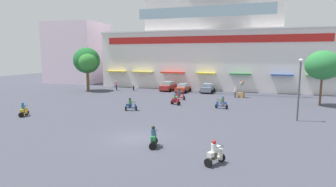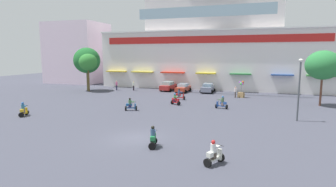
{
  "view_description": "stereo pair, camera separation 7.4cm",
  "coord_description": "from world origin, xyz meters",
  "px_view_note": "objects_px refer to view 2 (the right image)",
  "views": [
    {
      "loc": [
        8.74,
        -18.64,
        6.42
      ],
      "look_at": [
        -2.16,
        14.3,
        1.47
      ],
      "focal_mm": 29.29,
      "sensor_mm": 36.0,
      "label": 1
    },
    {
      "loc": [
        8.81,
        -18.62,
        6.42
      ],
      "look_at": [
        -2.16,
        14.3,
        1.47
      ],
      "focal_mm": 29.29,
      "sensor_mm": 36.0,
      "label": 2
    }
  ],
  "objects_px": {
    "plaza_tree_1": "(323,65)",
    "plaza_tree_2": "(88,62)",
    "scooter_rider_1": "(131,105)",
    "scooter_rider_5": "(214,154)",
    "scooter_rider_0": "(175,100)",
    "parked_car_0": "(168,86)",
    "scooter_rider_7": "(153,138)",
    "parked_car_2": "(208,88)",
    "plaza_tree_0": "(87,60)",
    "scooter_rider_4": "(222,103)",
    "scooter_rider_3": "(180,95)",
    "streetlamp_near": "(299,85)",
    "scooter_rider_2": "(24,110)",
    "balloon_vendor_cart": "(241,90)",
    "parked_car_1": "(183,88)",
    "pedestrian_0": "(134,85)",
    "pedestrian_2": "(235,91)",
    "pedestrian_1": "(117,85)"
  },
  "relations": [
    {
      "from": "parked_car_1",
      "to": "pedestrian_0",
      "type": "distance_m",
      "value": 9.12
    },
    {
      "from": "balloon_vendor_cart",
      "to": "parked_car_1",
      "type": "bearing_deg",
      "value": 163.19
    },
    {
      "from": "parked_car_1",
      "to": "pedestrian_0",
      "type": "height_order",
      "value": "pedestrian_0"
    },
    {
      "from": "parked_car_1",
      "to": "scooter_rider_7",
      "type": "height_order",
      "value": "scooter_rider_7"
    },
    {
      "from": "parked_car_0",
      "to": "parked_car_1",
      "type": "xyz_separation_m",
      "value": [
        3.03,
        -1.02,
        -0.07
      ]
    },
    {
      "from": "pedestrian_0",
      "to": "plaza_tree_0",
      "type": "bearing_deg",
      "value": -158.87
    },
    {
      "from": "parked_car_0",
      "to": "scooter_rider_5",
      "type": "xyz_separation_m",
      "value": [
        13.05,
        -30.75,
        -0.18
      ]
    },
    {
      "from": "pedestrian_1",
      "to": "plaza_tree_0",
      "type": "bearing_deg",
      "value": -155.87
    },
    {
      "from": "plaza_tree_1",
      "to": "plaza_tree_2",
      "type": "height_order",
      "value": "plaza_tree_1"
    },
    {
      "from": "plaza_tree_1",
      "to": "pedestrian_0",
      "type": "xyz_separation_m",
      "value": [
        -28.88,
        6.25,
        -4.19
      ]
    },
    {
      "from": "parked_car_0",
      "to": "pedestrian_1",
      "type": "bearing_deg",
      "value": -164.86
    },
    {
      "from": "plaza_tree_0",
      "to": "balloon_vendor_cart",
      "type": "xyz_separation_m",
      "value": [
        26.58,
        0.52,
        -4.29
      ]
    },
    {
      "from": "plaza_tree_0",
      "to": "pedestrian_1",
      "type": "distance_m",
      "value": 6.71
    },
    {
      "from": "scooter_rider_7",
      "to": "parked_car_1",
      "type": "bearing_deg",
      "value": 101.1
    },
    {
      "from": "scooter_rider_5",
      "to": "streetlamp_near",
      "type": "relative_size",
      "value": 0.25
    },
    {
      "from": "plaza_tree_2",
      "to": "parked_car_2",
      "type": "relative_size",
      "value": 1.56
    },
    {
      "from": "scooter_rider_2",
      "to": "scooter_rider_3",
      "type": "distance_m",
      "value": 19.9
    },
    {
      "from": "parked_car_0",
      "to": "scooter_rider_1",
      "type": "bearing_deg",
      "value": -85.4
    },
    {
      "from": "plaza_tree_1",
      "to": "scooter_rider_7",
      "type": "distance_m",
      "value": 25.95
    },
    {
      "from": "parked_car_1",
      "to": "scooter_rider_7",
      "type": "distance_m",
      "value": 28.55
    },
    {
      "from": "scooter_rider_1",
      "to": "scooter_rider_5",
      "type": "height_order",
      "value": "scooter_rider_5"
    },
    {
      "from": "scooter_rider_7",
      "to": "scooter_rider_4",
      "type": "bearing_deg",
      "value": 79.9
    },
    {
      "from": "plaza_tree_1",
      "to": "scooter_rider_4",
      "type": "distance_m",
      "value": 13.66
    },
    {
      "from": "scooter_rider_2",
      "to": "plaza_tree_1",
      "type": "bearing_deg",
      "value": 28.12
    },
    {
      "from": "scooter_rider_3",
      "to": "streetlamp_near",
      "type": "distance_m",
      "value": 17.01
    },
    {
      "from": "plaza_tree_2",
      "to": "scooter_rider_0",
      "type": "relative_size",
      "value": 4.41
    },
    {
      "from": "scooter_rider_3",
      "to": "parked_car_2",
      "type": "bearing_deg",
      "value": 74.13
    },
    {
      "from": "parked_car_2",
      "to": "scooter_rider_2",
      "type": "height_order",
      "value": "parked_car_2"
    },
    {
      "from": "scooter_rider_3",
      "to": "pedestrian_2",
      "type": "bearing_deg",
      "value": 31.01
    },
    {
      "from": "plaza_tree_0",
      "to": "parked_car_1",
      "type": "relative_size",
      "value": 1.69
    },
    {
      "from": "plaza_tree_1",
      "to": "pedestrian_2",
      "type": "xyz_separation_m",
      "value": [
        -10.72,
        3.39,
        -4.18
      ]
    },
    {
      "from": "scooter_rider_7",
      "to": "streetlamp_near",
      "type": "xyz_separation_m",
      "value": [
        10.52,
        11.52,
        2.91
      ]
    },
    {
      "from": "plaza_tree_0",
      "to": "scooter_rider_4",
      "type": "height_order",
      "value": "plaza_tree_0"
    },
    {
      "from": "balloon_vendor_cart",
      "to": "scooter_rider_0",
      "type": "bearing_deg",
      "value": -130.51
    },
    {
      "from": "parked_car_2",
      "to": "plaza_tree_0",
      "type": "bearing_deg",
      "value": -168.17
    },
    {
      "from": "pedestrian_1",
      "to": "parked_car_0",
      "type": "bearing_deg",
      "value": 15.14
    },
    {
      "from": "scooter_rider_1",
      "to": "scooter_rider_7",
      "type": "relative_size",
      "value": 0.96
    },
    {
      "from": "plaza_tree_0",
      "to": "parked_car_2",
      "type": "relative_size",
      "value": 1.79
    },
    {
      "from": "scooter_rider_0",
      "to": "balloon_vendor_cart",
      "type": "bearing_deg",
      "value": 49.49
    },
    {
      "from": "streetlamp_near",
      "to": "parked_car_2",
      "type": "bearing_deg",
      "value": 124.39
    },
    {
      "from": "pedestrian_1",
      "to": "scooter_rider_0",
      "type": "bearing_deg",
      "value": -36.25
    },
    {
      "from": "parked_car_0",
      "to": "parked_car_1",
      "type": "relative_size",
      "value": 0.98
    },
    {
      "from": "scooter_rider_4",
      "to": "scooter_rider_1",
      "type": "bearing_deg",
      "value": -155.44
    },
    {
      "from": "plaza_tree_1",
      "to": "plaza_tree_2",
      "type": "relative_size",
      "value": 1.04
    },
    {
      "from": "scooter_rider_0",
      "to": "pedestrian_2",
      "type": "relative_size",
      "value": 0.92
    },
    {
      "from": "parked_car_0",
      "to": "scooter_rider_3",
      "type": "distance_m",
      "value": 10.05
    },
    {
      "from": "plaza_tree_2",
      "to": "balloon_vendor_cart",
      "type": "xyz_separation_m",
      "value": [
        25.65,
        1.54,
        -4.04
      ]
    },
    {
      "from": "parked_car_2",
      "to": "balloon_vendor_cart",
      "type": "height_order",
      "value": "balloon_vendor_cart"
    },
    {
      "from": "scooter_rider_0",
      "to": "pedestrian_0",
      "type": "distance_m",
      "value": 16.05
    },
    {
      "from": "scooter_rider_0",
      "to": "scooter_rider_2",
      "type": "xyz_separation_m",
      "value": [
        -13.22,
        -11.33,
        -0.0
      ]
    }
  ]
}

